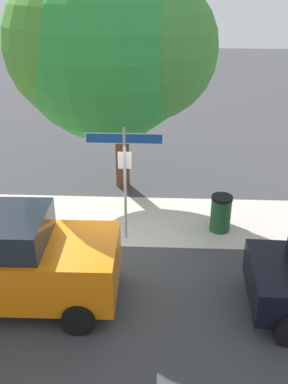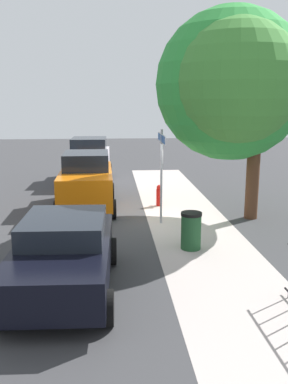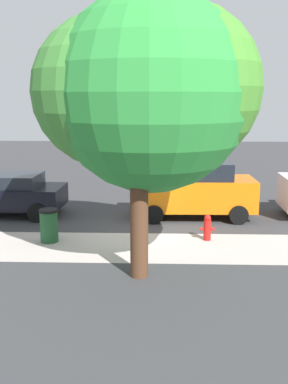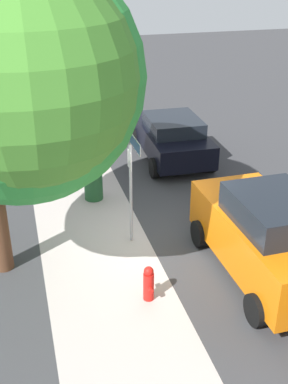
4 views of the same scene
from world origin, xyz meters
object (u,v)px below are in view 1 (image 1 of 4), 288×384
at_px(street_sign, 125,160).
at_px(car_orange, 10,260).
at_px(trash_bin, 221,213).
at_px(shade_tree, 108,48).
at_px(fire_hydrant, 40,218).

height_order(street_sign, car_orange, street_sign).
bearing_deg(trash_bin, car_orange, -147.02).
distance_m(street_sign, shade_tree, 3.14).
xyz_separation_m(street_sign, fire_hydrant, (-2.25, 0.20, -1.76)).
bearing_deg(trash_bin, street_sign, -168.33).
bearing_deg(fire_hydrant, car_orange, -86.55).
bearing_deg(fire_hydrant, street_sign, -5.04).
relative_size(shade_tree, trash_bin, 6.78).
xyz_separation_m(car_orange, trash_bin, (4.51, 2.92, -0.50)).
distance_m(fire_hydrant, trash_bin, 4.68).
bearing_deg(shade_tree, car_orange, -108.39).
bearing_deg(trash_bin, fire_hydrant, -176.32).
xyz_separation_m(fire_hydrant, trash_bin, (4.67, 0.30, 0.11)).
bearing_deg(car_orange, street_sign, 48.31).
height_order(street_sign, shade_tree, shade_tree).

